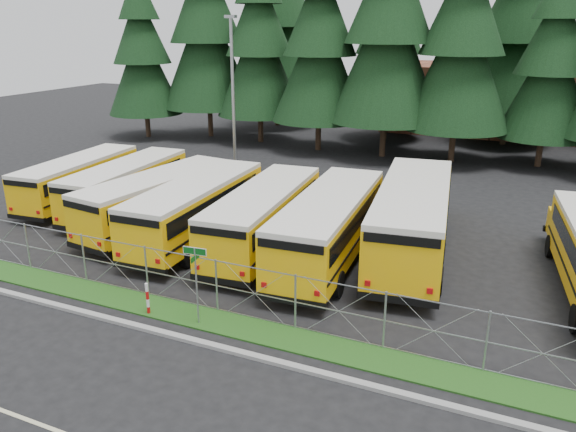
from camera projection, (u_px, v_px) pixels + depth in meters
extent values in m
plane|color=black|center=(256.00, 304.00, 20.41)|extent=(120.00, 120.00, 0.00)
cube|color=gray|center=(211.00, 345.00, 17.71)|extent=(50.00, 0.25, 0.12)
cube|color=#174012|center=(233.00, 325.00, 18.93)|extent=(50.00, 1.40, 0.06)
cube|color=brown|center=(511.00, 99.00, 51.67)|extent=(22.00, 10.00, 6.00)
cylinder|color=#95999D|center=(197.00, 287.00, 18.63)|extent=(0.06, 0.06, 2.80)
cube|color=#0B5317|center=(195.00, 251.00, 18.21)|extent=(0.80, 0.10, 0.22)
cube|color=white|center=(195.00, 251.00, 18.21)|extent=(0.84, 0.10, 0.26)
cube|color=#0B5317|center=(195.00, 258.00, 18.29)|extent=(0.08, 0.55, 0.18)
cylinder|color=#B20C0C|center=(148.00, 299.00, 19.51)|extent=(0.11, 0.11, 1.20)
cylinder|color=#95999D|center=(233.00, 102.00, 35.23)|extent=(0.20, 0.20, 10.00)
cube|color=#95999D|center=(231.00, 16.00, 33.58)|extent=(0.70, 0.35, 0.18)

